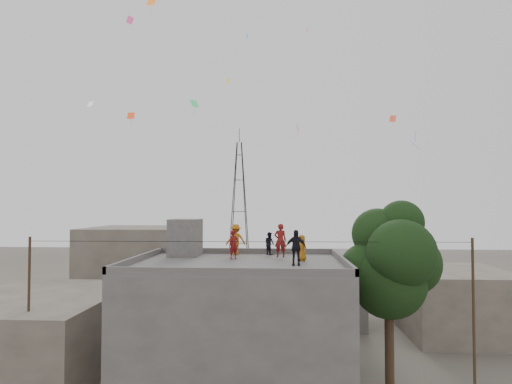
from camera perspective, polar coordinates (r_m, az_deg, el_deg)
main_building at (r=21.41m, az=-2.32°, el=-17.49°), size 10.00×8.00×6.10m
parapet at (r=20.78m, az=-2.31°, el=-8.96°), size 10.00×8.00×0.30m
stair_head_box at (r=23.78m, az=-9.40°, el=-6.00°), size 1.60×1.80×2.00m
neighbor_west at (r=26.91m, az=-26.91°, el=-16.35°), size 8.00×10.00×4.00m
neighbor_north at (r=35.09m, az=3.37°, el=-12.29°), size 12.00×9.00×5.00m
neighbor_northwest at (r=38.83m, az=-14.90°, el=-9.73°), size 9.00×8.00×7.00m
neighbor_east at (r=33.42m, az=24.99°, el=-13.15°), size 7.00×8.00×4.40m
tree at (r=21.94m, az=17.62°, el=-8.89°), size 4.90×4.60×9.10m
utility_line at (r=19.96m, az=-1.21°, el=-16.33°), size 20.12×0.62×7.40m
transmission_tower at (r=60.83m, az=-2.26°, el=-1.72°), size 2.97×2.97×20.01m
person_red_adult at (r=22.88m, az=3.26°, el=-6.46°), size 0.69×0.50×1.77m
person_orange_child at (r=21.43m, az=6.12°, el=-7.42°), size 0.72×0.74×1.28m
person_dark_child at (r=23.98m, az=1.81°, el=-6.87°), size 0.75×0.78×1.26m
person_dark_adult at (r=19.76m, az=5.31°, el=-7.39°), size 0.96×0.42×1.62m
person_orange_adult at (r=23.84m, az=-2.73°, el=-6.36°), size 1.25×0.95×1.71m
person_red_child at (r=22.02m, az=-2.99°, el=-7.03°), size 0.63×0.63×1.48m
kites at (r=28.18m, az=-0.42°, el=13.66°), size 21.23×14.52×10.65m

